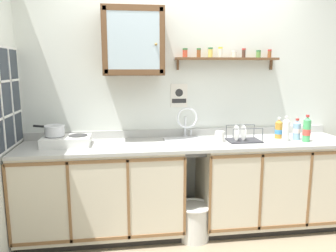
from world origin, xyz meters
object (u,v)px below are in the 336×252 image
object	(u,v)px
saucepan	(54,130)
dish_rack	(243,138)
bottle_water_blue_0	(297,130)
mug	(220,136)
trash_bin	(194,221)
sink	(189,141)
bottle_soda_green_3	(307,130)
wall_cabinet	(133,42)
bottle_opaque_white_1	(286,130)
warning_sign	(179,96)
bottle_juice_amber_2	(279,129)
hot_plate_stove	(66,141)

from	to	relation	value
saucepan	dish_rack	bearing A→B (deg)	-2.45
bottle_water_blue_0	dish_rack	distance (m)	0.57
mug	trash_bin	xyz separation A→B (m)	(-0.29, -0.19, -0.78)
sink	mug	xyz separation A→B (m)	(0.30, -0.04, 0.05)
bottle_soda_green_3	mug	xyz separation A→B (m)	(-0.85, 0.12, -0.07)
mug	wall_cabinet	size ratio (longest dim) A/B	0.20
bottle_opaque_white_1	wall_cabinet	size ratio (longest dim) A/B	0.39
bottle_water_blue_0	trash_bin	size ratio (longest dim) A/B	0.61
sink	warning_sign	xyz separation A→B (m)	(-0.06, 0.26, 0.43)
warning_sign	sink	bearing A→B (deg)	-76.47
bottle_juice_amber_2	wall_cabinet	size ratio (longest dim) A/B	0.34
bottle_soda_green_3	mug	world-z (taller)	bottle_soda_green_3
sink	dish_rack	world-z (taller)	sink
bottle_opaque_white_1	bottle_soda_green_3	xyz separation A→B (m)	(0.18, -0.07, 0.01)
sink	bottle_opaque_white_1	xyz separation A→B (m)	(0.96, -0.10, 0.11)
bottle_opaque_white_1	bottle_juice_amber_2	world-z (taller)	bottle_opaque_white_1
sink	bottle_soda_green_3	size ratio (longest dim) A/B	1.81
saucepan	sink	bearing A→B (deg)	-0.68
saucepan	mug	world-z (taller)	saucepan
sink	dish_rack	xyz separation A→B (m)	(0.53, -0.06, 0.03)
sink	saucepan	distance (m)	1.29
bottle_water_blue_0	dish_rack	xyz separation A→B (m)	(-0.57, 0.00, -0.06)
mug	warning_sign	size ratio (longest dim) A/B	0.52
dish_rack	sink	bearing A→B (deg)	173.23
bottle_water_blue_0	bottle_juice_amber_2	size ratio (longest dim) A/B	1.01
mug	bottle_opaque_white_1	bearing A→B (deg)	-4.79
bottle_soda_green_3	bottle_water_blue_0	bearing A→B (deg)	116.93
saucepan	bottle_juice_amber_2	world-z (taller)	bottle_juice_amber_2
dish_rack	trash_bin	distance (m)	0.94
sink	dish_rack	distance (m)	0.53
trash_bin	dish_rack	bearing A→B (deg)	18.02
wall_cabinet	dish_rack	bearing A→B (deg)	-8.96
dish_rack	mug	distance (m)	0.23
bottle_opaque_white_1	mug	distance (m)	0.67
bottle_water_blue_0	bottle_juice_amber_2	xyz separation A→B (m)	(-0.15, 0.09, -0.01)
saucepan	wall_cabinet	xyz separation A→B (m)	(0.75, 0.09, 0.82)
mug	trash_bin	bearing A→B (deg)	-146.48
sink	mug	world-z (taller)	sink
hot_plate_stove	saucepan	xyz separation A→B (m)	(-0.11, 0.02, 0.10)
dish_rack	mug	size ratio (longest dim) A/B	2.53
saucepan	bottle_water_blue_0	world-z (taller)	bottle_water_blue_0
bottle_opaque_white_1	warning_sign	size ratio (longest dim) A/B	1.02
hot_plate_stove	wall_cabinet	world-z (taller)	wall_cabinet
wall_cabinet	bottle_water_blue_0	bearing A→B (deg)	-6.02
bottle_water_blue_0	warning_sign	bearing A→B (deg)	164.39
saucepan	bottle_juice_amber_2	distance (m)	2.23
dish_rack	wall_cabinet	xyz separation A→B (m)	(-1.06, 0.17, 0.93)
saucepan	hot_plate_stove	bearing A→B (deg)	-12.11
warning_sign	trash_bin	bearing A→B (deg)	-81.75
saucepan	bottle_juice_amber_2	xyz separation A→B (m)	(2.23, 0.01, -0.05)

